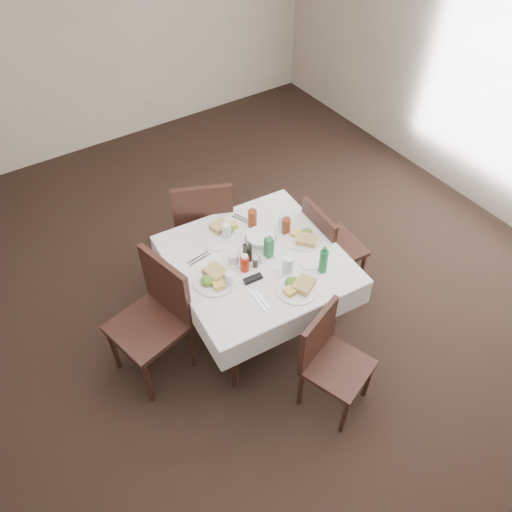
# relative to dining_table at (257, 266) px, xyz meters

# --- Properties ---
(ground_plane) EXTENTS (7.00, 7.00, 0.00)m
(ground_plane) POSITION_rel_dining_table_xyz_m (-0.18, -0.16, -0.67)
(ground_plane) COLOR black
(room_shell) EXTENTS (6.04, 7.04, 2.80)m
(room_shell) POSITION_rel_dining_table_xyz_m (-0.18, -0.16, 1.04)
(room_shell) COLOR #BAA990
(room_shell) RESTS_ON ground
(dining_table) EXTENTS (1.30, 1.30, 0.76)m
(dining_table) POSITION_rel_dining_table_xyz_m (0.00, 0.00, 0.00)
(dining_table) COLOR black
(dining_table) RESTS_ON ground
(chair_north) EXTENTS (0.64, 0.64, 1.02)m
(chair_north) POSITION_rel_dining_table_xyz_m (-0.04, 0.76, -0.09)
(chair_north) COLOR black
(chair_north) RESTS_ON ground
(chair_south) EXTENTS (0.52, 0.52, 0.86)m
(chair_south) POSITION_rel_dining_table_xyz_m (0.04, -0.83, -0.18)
(chair_south) COLOR black
(chair_south) RESTS_ON ground
(chair_east) EXTENTS (0.46, 0.46, 0.91)m
(chair_east) POSITION_rel_dining_table_xyz_m (0.70, 0.01, -0.15)
(chair_east) COLOR black
(chair_east) RESTS_ON ground
(chair_west) EXTENTS (0.58, 0.58, 1.01)m
(chair_west) POSITION_rel_dining_table_xyz_m (-0.79, 0.09, -0.10)
(chair_west) COLOR black
(chair_west) RESTS_ON ground
(meal_north) EXTENTS (0.27, 0.27, 0.06)m
(meal_north) POSITION_rel_dining_table_xyz_m (-0.04, 0.39, 0.11)
(meal_north) COLOR white
(meal_north) RESTS_ON dining_table
(meal_south) EXTENTS (0.29, 0.29, 0.06)m
(meal_south) POSITION_rel_dining_table_xyz_m (0.07, -0.41, 0.11)
(meal_south) COLOR white
(meal_south) RESTS_ON dining_table
(meal_east) EXTENTS (0.28, 0.28, 0.06)m
(meal_east) POSITION_rel_dining_table_xyz_m (0.40, -0.04, 0.11)
(meal_east) COLOR white
(meal_east) RESTS_ON dining_table
(meal_west) EXTENTS (0.30, 0.30, 0.07)m
(meal_west) POSITION_rel_dining_table_xyz_m (-0.38, -0.03, 0.11)
(meal_west) COLOR white
(meal_west) RESTS_ON dining_table
(side_plate_a) EXTENTS (0.18, 0.18, 0.01)m
(side_plate_a) POSITION_rel_dining_table_xyz_m (-0.17, 0.29, 0.09)
(side_plate_a) COLOR white
(side_plate_a) RESTS_ON dining_table
(side_plate_b) EXTENTS (0.16, 0.16, 0.01)m
(side_plate_b) POSITION_rel_dining_table_xyz_m (0.30, -0.26, 0.09)
(side_plate_b) COLOR white
(side_plate_b) RESTS_ON dining_table
(water_n) EXTENTS (0.07, 0.07, 0.13)m
(water_n) POSITION_rel_dining_table_xyz_m (-0.07, 0.31, 0.15)
(water_n) COLOR silver
(water_n) RESTS_ON dining_table
(water_s) EXTENTS (0.08, 0.08, 0.15)m
(water_s) POSITION_rel_dining_table_xyz_m (0.10, -0.24, 0.16)
(water_s) COLOR silver
(water_s) RESTS_ON dining_table
(water_e) EXTENTS (0.07, 0.07, 0.14)m
(water_e) POSITION_rel_dining_table_xyz_m (0.34, 0.15, 0.16)
(water_e) COLOR silver
(water_e) RESTS_ON dining_table
(water_w) EXTENTS (0.06, 0.06, 0.12)m
(water_w) POSITION_rel_dining_table_xyz_m (-0.31, -0.12, 0.15)
(water_w) COLOR silver
(water_w) RESTS_ON dining_table
(iced_tea_a) EXTENTS (0.07, 0.07, 0.15)m
(iced_tea_a) POSITION_rel_dining_table_xyz_m (0.17, 0.31, 0.16)
(iced_tea_a) COLOR maroon
(iced_tea_a) RESTS_ON dining_table
(iced_tea_b) EXTENTS (0.07, 0.07, 0.14)m
(iced_tea_b) POSITION_rel_dining_table_xyz_m (0.34, 0.10, 0.16)
(iced_tea_b) COLOR maroon
(iced_tea_b) RESTS_ON dining_table
(bread_basket) EXTENTS (0.24, 0.24, 0.08)m
(bread_basket) POSITION_rel_dining_table_xyz_m (0.11, 0.11, 0.13)
(bread_basket) COLOR silver
(bread_basket) RESTS_ON dining_table
(oil_cruet_dark) EXTENTS (0.05, 0.05, 0.20)m
(oil_cruet_dark) POSITION_rel_dining_table_xyz_m (-0.07, 0.02, 0.17)
(oil_cruet_dark) COLOR black
(oil_cruet_dark) RESTS_ON dining_table
(oil_cruet_green) EXTENTS (0.05, 0.05, 0.22)m
(oil_cruet_green) POSITION_rel_dining_table_xyz_m (0.08, -0.03, 0.18)
(oil_cruet_green) COLOR #186937
(oil_cruet_green) RESTS_ON dining_table
(ketchup_bottle) EXTENTS (0.07, 0.07, 0.14)m
(ketchup_bottle) POSITION_rel_dining_table_xyz_m (-0.14, -0.05, 0.15)
(ketchup_bottle) COLOR #B02109
(ketchup_bottle) RESTS_ON dining_table
(salt_shaker) EXTENTS (0.04, 0.04, 0.08)m
(salt_shaker) POSITION_rel_dining_table_xyz_m (-0.00, -0.06, 0.13)
(salt_shaker) COLOR white
(salt_shaker) RESTS_ON dining_table
(pepper_shaker) EXTENTS (0.04, 0.04, 0.09)m
(pepper_shaker) POSITION_rel_dining_table_xyz_m (-0.06, -0.07, 0.13)
(pepper_shaker) COLOR #3C2D22
(pepper_shaker) RESTS_ON dining_table
(coffee_mug) EXTENTS (0.13, 0.13, 0.09)m
(coffee_mug) POSITION_rel_dining_table_xyz_m (-0.17, 0.05, 0.13)
(coffee_mug) COLOR white
(coffee_mug) RESTS_ON dining_table
(sunglasses) EXTENTS (0.14, 0.05, 0.03)m
(sunglasses) POSITION_rel_dining_table_xyz_m (-0.15, -0.17, 0.10)
(sunglasses) COLOR black
(sunglasses) RESTS_ON dining_table
(green_bottle) EXTENTS (0.06, 0.06, 0.23)m
(green_bottle) POSITION_rel_dining_table_xyz_m (0.32, -0.37, 0.19)
(green_bottle) COLOR #186937
(green_bottle) RESTS_ON dining_table
(sugar_caddy) EXTENTS (0.09, 0.05, 0.05)m
(sugar_caddy) POSITION_rel_dining_table_xyz_m (0.36, -0.04, 0.11)
(sugar_caddy) COLOR white
(sugar_caddy) RESTS_ON dining_table
(cutlery_n) EXTENTS (0.12, 0.19, 0.01)m
(cutlery_n) POSITION_rel_dining_table_xyz_m (0.14, 0.41, 0.09)
(cutlery_n) COLOR silver
(cutlery_n) RESTS_ON dining_table
(cutlery_s) EXTENTS (0.05, 0.19, 0.01)m
(cutlery_s) POSITION_rel_dining_table_xyz_m (-0.21, -0.35, 0.09)
(cutlery_s) COLOR silver
(cutlery_s) RESTS_ON dining_table
(cutlery_e) EXTENTS (0.16, 0.05, 0.01)m
(cutlery_e) POSITION_rel_dining_table_xyz_m (0.40, -0.13, 0.09)
(cutlery_e) COLOR silver
(cutlery_e) RESTS_ON dining_table
(cutlery_w) EXTENTS (0.19, 0.07, 0.01)m
(cutlery_w) POSITION_rel_dining_table_xyz_m (-0.36, 0.22, 0.09)
(cutlery_w) COLOR silver
(cutlery_w) RESTS_ON dining_table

